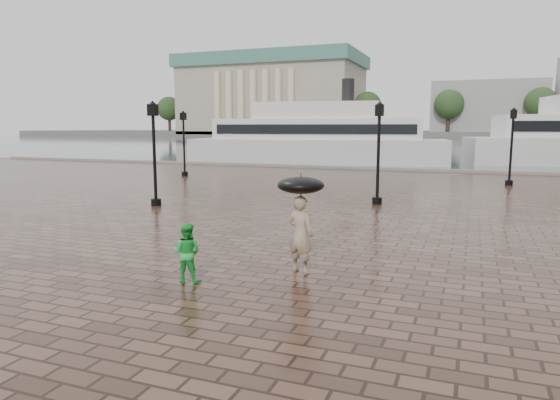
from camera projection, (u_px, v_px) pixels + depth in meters
The scene contains 11 objects.
ground at pixel (117, 290), 10.61m from camera, with size 300.00×300.00×0.00m, color #331F17.
harbour_water at pixel (435, 145), 95.49m from camera, with size 240.00×240.00×0.00m, color #424950.
quay_edge at pixel (380, 170), 40.13m from camera, with size 80.00×0.60×0.30m, color slate.
far_shore at pixel (451, 134), 158.07m from camera, with size 300.00×60.00×2.00m, color #4C4C47.
museum at pixel (272, 94), 161.64m from camera, with size 57.00×32.50×26.00m.
far_trees at pixel (449, 105), 136.55m from camera, with size 188.00×8.00×13.50m.
street_lamps at pixel (307, 147), 26.95m from camera, with size 21.44×14.44×4.40m.
adult_pedestrian at pixel (301, 234), 11.76m from camera, with size 0.68×0.44×1.85m, color tan.
child_pedestrian at pixel (187, 253), 11.06m from camera, with size 0.65×0.51×1.34m, color green.
ferry_near at pixel (317, 138), 46.94m from camera, with size 24.29×9.27×7.77m.
umbrella at pixel (301, 185), 11.59m from camera, with size 1.10×1.10×1.19m.
Camera 1 is at (6.94, -8.27, 3.44)m, focal length 32.00 mm.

